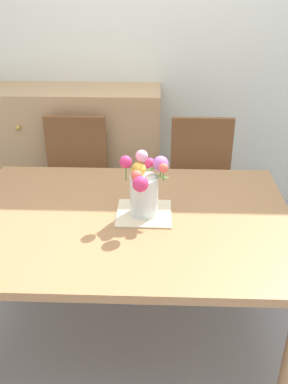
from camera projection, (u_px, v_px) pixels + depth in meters
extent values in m
plane|color=#939399|center=(130.00, 328.00, 2.41)|extent=(12.00, 12.00, 0.00)
cube|color=silver|center=(142.00, 26.00, 3.18)|extent=(7.00, 0.10, 2.80)
cube|color=#9E7047|center=(128.00, 220.00, 2.08)|extent=(1.58, 1.12, 0.04)
cylinder|color=#9E7047|center=(21.00, 228.00, 2.70)|extent=(0.07, 0.07, 0.69)
cylinder|color=#9E7047|center=(250.00, 232.00, 2.65)|extent=(0.07, 0.07, 0.69)
cube|color=brown|center=(73.00, 187.00, 2.94)|extent=(0.42, 0.42, 0.04)
cylinder|color=brown|center=(98.00, 232.00, 2.88)|extent=(0.04, 0.04, 0.44)
cylinder|color=brown|center=(45.00, 231.00, 2.89)|extent=(0.04, 0.04, 0.44)
cylinder|color=brown|center=(104.00, 205.00, 3.20)|extent=(0.04, 0.04, 0.44)
cylinder|color=brown|center=(56.00, 204.00, 3.21)|extent=(0.04, 0.04, 0.44)
cube|color=brown|center=(76.00, 146.00, 3.00)|extent=(0.42, 0.04, 0.42)
cube|color=brown|center=(202.00, 190.00, 2.91)|extent=(0.42, 0.42, 0.04)
cylinder|color=brown|center=(229.00, 234.00, 2.85)|extent=(0.04, 0.04, 0.44)
cylinder|color=brown|center=(174.00, 233.00, 2.87)|extent=(0.04, 0.04, 0.44)
cylinder|color=brown|center=(222.00, 207.00, 3.17)|extent=(0.04, 0.04, 0.44)
cylinder|color=brown|center=(173.00, 207.00, 3.18)|extent=(0.04, 0.04, 0.44)
cube|color=brown|center=(202.00, 147.00, 2.97)|extent=(0.42, 0.04, 0.42)
cube|color=tan|center=(70.00, 153.00, 3.37)|extent=(1.40, 0.44, 1.00)
sphere|color=#B7933D|center=(18.00, 128.00, 3.05)|extent=(0.04, 0.04, 0.04)
sphere|color=#B7933D|center=(103.00, 129.00, 3.03)|extent=(0.04, 0.04, 0.04)
sphere|color=#B7933D|center=(25.00, 179.00, 3.23)|extent=(0.04, 0.04, 0.04)
sphere|color=#B7933D|center=(105.00, 180.00, 3.21)|extent=(0.04, 0.04, 0.04)
cube|color=beige|center=(144.00, 213.00, 2.10)|extent=(0.26, 0.26, 0.01)
cylinder|color=silver|center=(144.00, 195.00, 2.05)|extent=(0.14, 0.14, 0.19)
sphere|color=#D12D66|center=(126.00, 162.00, 1.95)|extent=(0.06, 0.06, 0.06)
cylinder|color=#478438|center=(126.00, 171.00, 1.98)|extent=(0.01, 0.01, 0.09)
sphere|color=#D12D66|center=(140.00, 184.00, 1.90)|extent=(0.07, 0.07, 0.07)
cylinder|color=#478438|center=(140.00, 187.00, 1.90)|extent=(0.01, 0.01, 0.03)
sphere|color=#E55B4C|center=(137.00, 176.00, 1.95)|extent=(0.05, 0.05, 0.05)
cylinder|color=#478438|center=(137.00, 180.00, 1.96)|extent=(0.01, 0.01, 0.04)
sphere|color=#D12D66|center=(150.00, 163.00, 2.09)|extent=(0.05, 0.05, 0.05)
cylinder|color=#478438|center=(150.00, 166.00, 2.09)|extent=(0.01, 0.01, 0.03)
sphere|color=#EA9EBC|center=(142.00, 156.00, 1.99)|extent=(0.06, 0.06, 0.06)
cylinder|color=#478438|center=(142.00, 166.00, 2.02)|extent=(0.01, 0.01, 0.10)
sphere|color=#B266C6|center=(161.00, 164.00, 2.01)|extent=(0.07, 0.07, 0.07)
cylinder|color=#478438|center=(161.00, 170.00, 2.03)|extent=(0.01, 0.01, 0.06)
sphere|color=#EFD14C|center=(139.00, 169.00, 2.01)|extent=(0.07, 0.07, 0.07)
cylinder|color=#478438|center=(139.00, 173.00, 2.02)|extent=(0.01, 0.01, 0.04)
sphere|color=#E55B4C|center=(164.00, 168.00, 1.96)|extent=(0.04, 0.04, 0.04)
cylinder|color=#478438|center=(164.00, 174.00, 1.98)|extent=(0.01, 0.01, 0.07)
ellipsoid|color=#478438|center=(161.00, 177.00, 1.99)|extent=(0.07, 0.04, 0.02)
ellipsoid|color=#478438|center=(143.00, 185.00, 1.91)|extent=(0.02, 0.07, 0.03)
ellipsoid|color=#478438|center=(153.00, 168.00, 2.03)|extent=(0.07, 0.07, 0.01)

